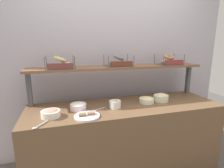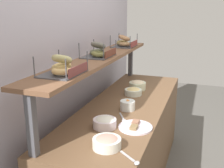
{
  "view_description": "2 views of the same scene",
  "coord_description": "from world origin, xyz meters",
  "px_view_note": "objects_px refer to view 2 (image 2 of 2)",
  "views": [
    {
      "loc": [
        -0.7,
        -1.83,
        1.55
      ],
      "look_at": [
        -0.15,
        0.08,
        1.1
      ],
      "focal_mm": 28.12,
      "sensor_mm": 36.0,
      "label": 1
    },
    {
      "loc": [
        -2.26,
        -0.66,
        1.72
      ],
      "look_at": [
        -0.15,
        0.09,
        1.07
      ],
      "focal_mm": 42.73,
      "sensor_mm": 36.0,
      "label": 2
    }
  ],
  "objects_px": {
    "bowl_potato_salad": "(137,85)",
    "serving_spoon_by_edge": "(133,160)",
    "bowl_egg_salad": "(133,91)",
    "serving_plate_white": "(135,127)",
    "bagel_basket_everything": "(124,43)",
    "bagel_basket_plain": "(63,67)",
    "bowl_lox_spread": "(107,142)",
    "serving_spoon_near_plate": "(123,118)",
    "bagel_basket_poppy": "(99,52)",
    "bowl_fruit_salad": "(128,105)",
    "bowl_cream_cheese": "(105,122)"
  },
  "relations": [
    {
      "from": "bagel_basket_everything",
      "to": "bowl_cream_cheese",
      "type": "bearing_deg",
      "value": -169.3
    },
    {
      "from": "serving_spoon_near_plate",
      "to": "bowl_egg_salad",
      "type": "bearing_deg",
      "value": 7.87
    },
    {
      "from": "bowl_egg_salad",
      "to": "serving_spoon_by_edge",
      "type": "distance_m",
      "value": 1.24
    },
    {
      "from": "serving_plate_white",
      "to": "serving_spoon_by_edge",
      "type": "relative_size",
      "value": 1.73
    },
    {
      "from": "bowl_egg_salad",
      "to": "bagel_basket_poppy",
      "type": "distance_m",
      "value": 0.58
    },
    {
      "from": "bowl_egg_salad",
      "to": "serving_plate_white",
      "type": "bearing_deg",
      "value": -163.61
    },
    {
      "from": "bagel_basket_poppy",
      "to": "bowl_lox_spread",
      "type": "bearing_deg",
      "value": -154.68
    },
    {
      "from": "bagel_basket_everything",
      "to": "bagel_basket_plain",
      "type": "bearing_deg",
      "value": 179.97
    },
    {
      "from": "bowl_lox_spread",
      "to": "serving_plate_white",
      "type": "relative_size",
      "value": 0.73
    },
    {
      "from": "bowl_egg_salad",
      "to": "bagel_basket_everything",
      "type": "distance_m",
      "value": 0.66
    },
    {
      "from": "serving_spoon_by_edge",
      "to": "bowl_egg_salad",
      "type": "bearing_deg",
      "value": 15.11
    },
    {
      "from": "bowl_egg_salad",
      "to": "bowl_potato_salad",
      "type": "relative_size",
      "value": 0.97
    },
    {
      "from": "serving_spoon_by_edge",
      "to": "bagel_basket_everything",
      "type": "distance_m",
      "value": 1.79
    },
    {
      "from": "bagel_basket_poppy",
      "to": "bagel_basket_plain",
      "type": "bearing_deg",
      "value": -177.58
    },
    {
      "from": "bowl_egg_salad",
      "to": "serving_spoon_near_plate",
      "type": "xyz_separation_m",
      "value": [
        -0.64,
        -0.09,
        -0.03
      ]
    },
    {
      "from": "serving_spoon_near_plate",
      "to": "serving_spoon_by_edge",
      "type": "xyz_separation_m",
      "value": [
        -0.56,
        -0.24,
        0.0
      ]
    },
    {
      "from": "bowl_potato_salad",
      "to": "bowl_cream_cheese",
      "type": "xyz_separation_m",
      "value": [
        -1.03,
        -0.01,
        -0.01
      ]
    },
    {
      "from": "bagel_basket_plain",
      "to": "bagel_basket_everything",
      "type": "distance_m",
      "value": 1.42
    },
    {
      "from": "bowl_lox_spread",
      "to": "bagel_basket_everything",
      "type": "xyz_separation_m",
      "value": [
        1.54,
        0.36,
        0.44
      ]
    },
    {
      "from": "bowl_potato_salad",
      "to": "bagel_basket_poppy",
      "type": "xyz_separation_m",
      "value": [
        -0.48,
        0.26,
        0.43
      ]
    },
    {
      "from": "bowl_lox_spread",
      "to": "bagel_basket_plain",
      "type": "bearing_deg",
      "value": 72.3
    },
    {
      "from": "serving_plate_white",
      "to": "bowl_cream_cheese",
      "type": "bearing_deg",
      "value": 105.85
    },
    {
      "from": "bowl_fruit_salad",
      "to": "bowl_potato_salad",
      "type": "relative_size",
      "value": 0.71
    },
    {
      "from": "serving_spoon_by_edge",
      "to": "bagel_basket_everything",
      "type": "relative_size",
      "value": 0.46
    },
    {
      "from": "serving_plate_white",
      "to": "bowl_lox_spread",
      "type": "bearing_deg",
      "value": 163.97
    },
    {
      "from": "bowl_lox_spread",
      "to": "bowl_fruit_salad",
      "type": "height_order",
      "value": "bowl_fruit_salad"
    },
    {
      "from": "bowl_cream_cheese",
      "to": "bagel_basket_plain",
      "type": "bearing_deg",
      "value": 124.58
    },
    {
      "from": "serving_plate_white",
      "to": "serving_spoon_near_plate",
      "type": "distance_m",
      "value": 0.19
    },
    {
      "from": "bowl_fruit_salad",
      "to": "bagel_basket_everything",
      "type": "relative_size",
      "value": 0.41
    },
    {
      "from": "bagel_basket_plain",
      "to": "bagel_basket_poppy",
      "type": "distance_m",
      "value": 0.71
    },
    {
      "from": "bowl_potato_salad",
      "to": "serving_plate_white",
      "type": "distance_m",
      "value": 0.99
    },
    {
      "from": "serving_spoon_by_edge",
      "to": "bagel_basket_poppy",
      "type": "distance_m",
      "value": 1.19
    },
    {
      "from": "bowl_fruit_salad",
      "to": "serving_plate_white",
      "type": "height_order",
      "value": "bowl_fruit_salad"
    },
    {
      "from": "serving_spoon_near_plate",
      "to": "bowl_fruit_salad",
      "type": "bearing_deg",
      "value": 6.37
    },
    {
      "from": "bowl_egg_salad",
      "to": "bagel_basket_everything",
      "type": "bearing_deg",
      "value": 28.47
    },
    {
      "from": "serving_spoon_near_plate",
      "to": "bagel_basket_poppy",
      "type": "height_order",
      "value": "bagel_basket_poppy"
    },
    {
      "from": "bowl_potato_salad",
      "to": "bagel_basket_everything",
      "type": "bearing_deg",
      "value": 44.65
    },
    {
      "from": "bowl_egg_salad",
      "to": "serving_spoon_by_edge",
      "type": "relative_size",
      "value": 1.21
    },
    {
      "from": "bowl_potato_salad",
      "to": "serving_spoon_by_edge",
      "type": "distance_m",
      "value": 1.44
    },
    {
      "from": "serving_spoon_near_plate",
      "to": "bagel_basket_everything",
      "type": "relative_size",
      "value": 0.51
    },
    {
      "from": "bowl_fruit_salad",
      "to": "serving_spoon_near_plate",
      "type": "bearing_deg",
      "value": -173.63
    },
    {
      "from": "bowl_lox_spread",
      "to": "bagel_basket_plain",
      "type": "relative_size",
      "value": 0.58
    },
    {
      "from": "bagel_basket_plain",
      "to": "bagel_basket_poppy",
      "type": "relative_size",
      "value": 0.96
    },
    {
      "from": "bowl_potato_salad",
      "to": "serving_spoon_near_plate",
      "type": "height_order",
      "value": "bowl_potato_salad"
    },
    {
      "from": "bowl_lox_spread",
      "to": "bowl_cream_cheese",
      "type": "height_order",
      "value": "bowl_cream_cheese"
    },
    {
      "from": "bowl_egg_salad",
      "to": "bagel_basket_everything",
      "type": "xyz_separation_m",
      "value": [
        0.43,
        0.23,
        0.44
      ]
    },
    {
      "from": "bowl_lox_spread",
      "to": "bowl_potato_salad",
      "type": "distance_m",
      "value": 1.31
    },
    {
      "from": "bowl_cream_cheese",
      "to": "bagel_basket_poppy",
      "type": "xyz_separation_m",
      "value": [
        0.55,
        0.27,
        0.44
      ]
    },
    {
      "from": "serving_spoon_near_plate",
      "to": "bagel_basket_everything",
      "type": "distance_m",
      "value": 1.21
    },
    {
      "from": "bowl_potato_salad",
      "to": "serving_plate_white",
      "type": "height_order",
      "value": "bowl_potato_salad"
    }
  ]
}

